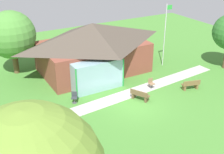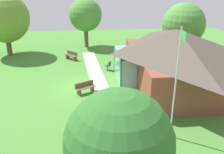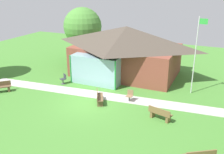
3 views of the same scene
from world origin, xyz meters
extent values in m
plane|color=#478433|center=(0.00, 0.00, 0.00)|extent=(44.00, 44.00, 0.00)
cube|color=brown|center=(0.06, 7.23, 1.36)|extent=(9.22, 5.94, 2.72)
pyramid|color=#4C4238|center=(0.06, 7.23, 3.60)|extent=(10.22, 6.94, 1.77)
cube|color=#8CB2BF|center=(-1.32, 3.66, 1.22)|extent=(4.15, 1.20, 2.45)
cylinder|color=green|center=(-3.40, 3.06, 1.22)|extent=(0.12, 0.12, 2.45)
cylinder|color=green|center=(0.75, 3.06, 1.22)|extent=(0.12, 0.12, 2.45)
cube|color=#BCB7B2|center=(0.00, 1.62, 0.01)|extent=(19.26, 3.01, 0.03)
cylinder|color=silver|center=(6.42, 4.97, 2.97)|extent=(0.08, 0.08, 5.93)
cube|color=green|center=(6.72, 4.97, 5.58)|extent=(0.60, 0.02, 0.40)
cube|color=brown|center=(0.67, 0.47, 0.45)|extent=(1.08, 1.53, 0.06)
cube|color=brown|center=(0.42, 0.96, 0.20)|extent=(0.43, 0.33, 0.39)
cube|color=brown|center=(0.93, -0.02, 0.20)|extent=(0.43, 0.33, 0.39)
cube|color=brown|center=(0.51, 0.38, 0.66)|extent=(0.75, 1.36, 0.36)
cube|color=brown|center=(5.23, -0.12, 0.45)|extent=(1.56, 0.81, 0.06)
cube|color=brown|center=(4.70, 0.02, 0.20)|extent=(0.26, 0.43, 0.39)
cube|color=brown|center=(5.76, -0.26, 0.20)|extent=(0.26, 0.43, 0.39)
cube|color=brown|center=(5.18, -0.30, 0.66)|extent=(1.46, 0.45, 0.36)
cube|color=brown|center=(-7.30, -1.00, 0.45)|extent=(1.37, 1.37, 0.06)
cube|color=brown|center=(-6.91, -0.62, 0.20)|extent=(0.40, 0.40, 0.39)
cube|color=brown|center=(-7.43, -0.87, 0.66)|extent=(1.10, 1.10, 0.36)
cube|color=brown|center=(8.04, -3.71, 0.66)|extent=(1.29, 0.87, 0.36)
cube|color=#8C6B4C|center=(2.54, 1.52, 0.44)|extent=(0.44, 0.44, 0.04)
cube|color=#8C6B4C|center=(2.54, 1.72, 0.66)|extent=(0.44, 0.04, 0.40)
cylinder|color=#4C4C51|center=(2.54, 1.52, 0.21)|extent=(0.10, 0.10, 0.42)
cylinder|color=#4C4C51|center=(2.54, 1.52, 0.01)|extent=(0.36, 0.36, 0.02)
cube|color=#33383D|center=(-3.87, 2.49, 0.44)|extent=(0.60, 0.60, 0.04)
cube|color=#33383D|center=(-3.77, 2.67, 0.66)|extent=(0.40, 0.25, 0.40)
cylinder|color=#4C4C51|center=(-3.87, 2.49, 0.21)|extent=(0.10, 0.10, 0.42)
cylinder|color=#4C4C51|center=(-3.87, 2.49, 0.01)|extent=(0.36, 0.36, 0.02)
cylinder|color=brown|center=(-6.29, 10.24, 1.01)|extent=(0.49, 0.49, 2.02)
sphere|color=#4C8C38|center=(-6.29, 10.24, 3.60)|extent=(4.21, 4.21, 4.21)
camera|label=1|loc=(-10.85, -15.43, 11.12)|focal=46.97mm
camera|label=2|loc=(16.90, 0.75, 8.01)|focal=38.87mm
camera|label=3|loc=(8.29, -14.48, 8.17)|focal=41.15mm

